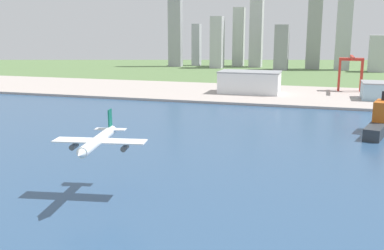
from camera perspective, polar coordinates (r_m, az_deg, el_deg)
name	(u,v)px	position (r m, az deg, el deg)	size (l,w,h in m)	color
ground_plane	(219,135)	(297.85, 3.49, -1.33)	(2400.00, 2400.00, 0.00)	#557343
water_bay	(194,160)	(241.69, 0.30, -4.53)	(840.00, 360.00, 0.15)	#2D4C70
industrial_pier	(259,94)	(481.61, 8.55, 3.95)	(840.00, 140.00, 2.50)	#AB9F97
airplane_landing	(98,141)	(186.68, -11.92, -2.02)	(39.59, 43.27, 14.09)	silver
container_barge	(379,122)	(327.10, 22.80, 0.36)	(23.77, 55.34, 27.66)	#2D3338
port_crane_red	(351,65)	(513.92, 19.65, 7.19)	(25.32, 47.22, 38.60)	#B72D23
warehouse_main	(250,82)	(477.00, 7.36, 5.45)	(63.70, 35.60, 23.00)	white
warehouse_annex	(379,91)	(467.72, 22.76, 4.07)	(32.13, 33.47, 16.72)	#99BCD1
distant_skyline	(269,34)	(807.78, 9.79, 11.43)	(372.31, 80.38, 159.76)	#9897A2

